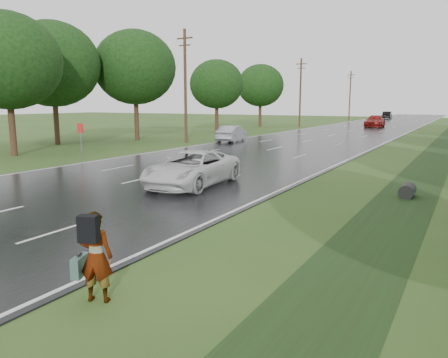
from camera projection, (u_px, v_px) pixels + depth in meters
road at (343, 133)px, 52.57m from camera, size 14.00×180.00×0.04m
edge_stripe_east at (403, 135)px, 49.29m from camera, size 0.12×180.00×0.01m
edge_stripe_west at (291, 131)px, 55.85m from camera, size 0.12×180.00×0.01m
center_line at (343, 133)px, 52.57m from camera, size 0.12×180.00×0.01m
drainage_ditch at (428, 168)px, 24.46m from camera, size 2.20×120.00×0.56m
road_sign at (81, 134)px, 28.16m from camera, size 0.50×0.06×2.30m
utility_pole_mid at (185, 85)px, 39.02m from camera, size 1.60×0.26×10.00m
utility_pole_far at (300, 92)px, 64.71m from camera, size 1.60×0.26×10.00m
utility_pole_distant at (350, 95)px, 90.41m from camera, size 1.60×0.26×10.00m
tree_west_b at (7, 61)px, 29.15m from camera, size 7.20×7.20×9.62m
tree_west_c at (135, 67)px, 41.54m from camera, size 7.80×7.80×10.43m
tree_west_d at (217, 84)px, 53.33m from camera, size 6.60×6.60×8.80m
tree_west_e at (53, 64)px, 37.01m from camera, size 8.00×8.00×10.44m
tree_west_f at (260, 85)px, 65.56m from camera, size 7.00×7.00×9.29m
pedestrian at (95, 256)px, 7.97m from camera, size 0.91×0.70×1.72m
white_pickup at (192, 168)px, 19.03m from camera, size 2.85×5.60×1.52m
silver_sedan at (232, 134)px, 40.26m from camera, size 2.25×4.72×1.49m
far_car_red at (375, 121)px, 63.75m from camera, size 2.65×6.01×1.72m
far_car_dark at (387, 115)px, 96.88m from camera, size 2.02×4.95×1.60m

